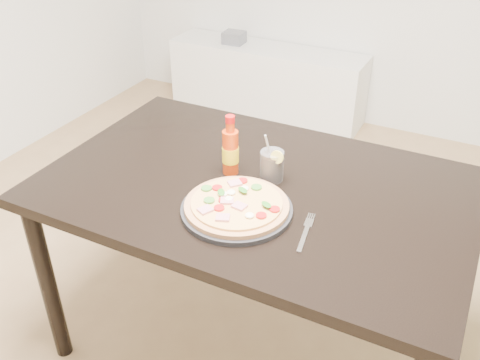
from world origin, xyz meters
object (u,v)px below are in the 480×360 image
at_px(pizza, 236,204).
at_px(media_console, 266,82).
at_px(dining_table, 256,204).
at_px(hot_sauce_bottle, 230,151).
at_px(cola_cup, 272,166).
at_px(plate, 237,210).
at_px(fork, 306,231).

relative_size(pizza, media_console, 0.23).
relative_size(dining_table, hot_sauce_bottle, 6.62).
relative_size(hot_sauce_bottle, cola_cup, 1.22).
distance_m(plate, media_console, 2.36).
height_order(dining_table, fork, fork).
bearing_deg(dining_table, plate, -84.85).
bearing_deg(cola_cup, dining_table, -125.17).
distance_m(cola_cup, media_console, 2.18).
bearing_deg(media_console, fork, -63.14).
bearing_deg(fork, pizza, 171.44).
distance_m(hot_sauce_bottle, media_console, 2.16).
bearing_deg(cola_cup, media_console, 114.52).
xyz_separation_m(pizza, cola_cup, (0.02, 0.22, 0.02)).
bearing_deg(pizza, media_console, 111.83).
xyz_separation_m(hot_sauce_bottle, media_console, (-0.74, 1.95, -0.58)).
bearing_deg(plate, pizza, 165.01).
distance_m(cola_cup, fork, 0.30).
bearing_deg(pizza, hot_sauce_bottle, 122.00).
distance_m(dining_table, plate, 0.20).
bearing_deg(dining_table, fork, -35.43).
height_order(cola_cup, media_console, cola_cup).
relative_size(cola_cup, media_console, 0.12).
relative_size(plate, pizza, 1.07).
bearing_deg(plate, dining_table, 95.15).
bearing_deg(media_console, pizza, -68.17).
bearing_deg(hot_sauce_bottle, media_console, 110.71).
distance_m(fork, media_console, 2.45).
bearing_deg(plate, cola_cup, 85.47).
distance_m(plate, fork, 0.22).
xyz_separation_m(plate, fork, (0.22, 0.00, -0.01)).
xyz_separation_m(dining_table, cola_cup, (0.03, 0.05, 0.13)).
height_order(plate, fork, plate).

